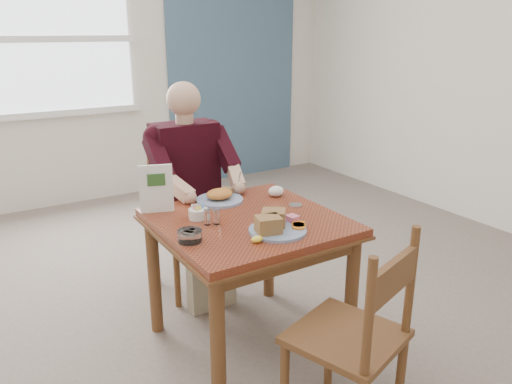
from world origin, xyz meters
TOP-DOWN VIEW (x-y plane):
  - floor at (0.00, 0.00)m, footprint 6.00×6.00m
  - wall_back at (0.00, 3.00)m, footprint 5.50×0.00m
  - accent_panel at (1.60, 2.98)m, footprint 1.60×0.02m
  - lemon_wedge at (-0.12, -0.29)m, footprint 0.07×0.06m
  - napkin at (0.33, 0.22)m, footprint 0.11×0.10m
  - metal_dish at (0.32, 0.02)m, footprint 0.10×0.10m
  - window at (-0.40, 2.97)m, footprint 1.72×0.04m
  - table at (0.00, 0.00)m, footprint 0.92×0.92m
  - chair_far at (0.00, 0.80)m, footprint 0.42×0.42m
  - chair_near at (0.04, -0.80)m, footprint 0.53×0.53m
  - diner at (0.00, 0.71)m, footprint 0.53×0.56m
  - near_plate at (0.02, -0.22)m, footprint 0.37×0.37m
  - far_plate at (0.01, 0.32)m, footprint 0.35×0.35m
  - caddy at (-0.22, 0.13)m, footprint 0.13×0.13m
  - shakers at (-0.20, 0.02)m, footprint 0.09×0.07m
  - creamer at (-0.38, -0.11)m, footprint 0.12×0.12m
  - menu at (-0.36, 0.34)m, footprint 0.17×0.07m

SIDE VIEW (x-z plane):
  - floor at x=0.00m, z-range 0.00..0.00m
  - chair_far at x=0.00m, z-range 0.00..0.95m
  - chair_near at x=0.04m, z-range 0.00..0.95m
  - table at x=0.00m, z-range 0.26..1.01m
  - metal_dish at x=0.32m, z-range 0.75..0.76m
  - lemon_wedge at x=-0.12m, z-range 0.75..0.78m
  - far_plate at x=0.01m, z-range 0.74..0.81m
  - caddy at x=-0.22m, z-range 0.74..0.81m
  - creamer at x=-0.38m, z-range 0.75..0.80m
  - napkin at x=0.33m, z-range 0.75..0.81m
  - near_plate at x=0.02m, z-range 0.74..0.83m
  - shakers at x=-0.20m, z-range 0.75..0.83m
  - diner at x=0.00m, z-range 0.12..1.50m
  - menu at x=-0.36m, z-range 0.75..1.01m
  - accent_panel at x=1.60m, z-range 0.00..2.80m
  - wall_back at x=0.00m, z-range -1.35..4.15m
  - window at x=-0.40m, z-range 0.89..2.31m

